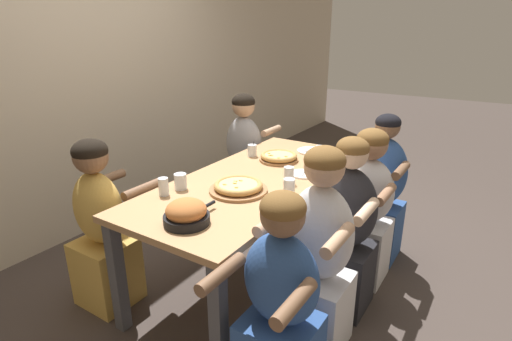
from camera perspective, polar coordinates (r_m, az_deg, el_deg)
The scene contains 21 objects.
ground_plane at distance 3.04m, azimuth 0.00°, elevation -14.40°, with size 18.00×18.00×0.00m, color #423833.
restaurant_back_panel at distance 3.68m, azimuth -23.10°, elevation 16.57°, with size 10.00×0.06×3.20m, color beige.
dining_table at distance 2.72m, azimuth 0.00°, elevation -2.69°, with size 1.93×0.86×0.75m.
pizza_board_main at distance 2.46m, azimuth -2.55°, elevation -2.37°, with size 0.36×0.36×0.06m.
pizza_board_second at distance 3.03m, azimuth 3.27°, elevation 1.94°, with size 0.29×0.29×0.06m.
skillet_bowl at distance 2.09m, azimuth -9.90°, elevation -6.05°, with size 0.35×0.24×0.13m.
empty_plate_a at distance 2.76m, azimuth 6.77°, elevation -0.49°, with size 0.19×0.19×0.02m.
empty_plate_b at distance 3.29m, azimuth 7.88°, elevation 2.80°, with size 0.23×0.23×0.02m.
cocktail_glass_blue at distance 3.13m, azimuth -0.55°, elevation 2.80°, with size 0.07×0.07×0.12m.
drinking_glass_a at distance 2.53m, azimuth -10.73°, elevation -1.64°, with size 0.08×0.08×0.10m.
drinking_glass_b at distance 2.58m, azimuth 4.71°, elevation -0.84°, with size 0.07×0.07×0.11m.
drinking_glass_c at distance 2.46m, azimuth -13.07°, elevation -2.38°, with size 0.06×0.06×0.11m.
drinking_glass_d at distance 2.41m, azimuth 4.75°, elevation -2.43°, with size 0.07×0.07×0.10m.
drinking_glass_e at distance 3.04m, azimuth 9.02°, elevation 2.28°, with size 0.06×0.06×0.12m.
diner_near_left at distance 1.93m, azimuth 3.44°, elevation -19.42°, with size 0.51×0.40×1.08m.
diner_near_right at distance 3.17m, azimuth 17.27°, elevation -3.34°, with size 0.51×0.40×1.13m.
diner_near_midright at distance 2.87m, azimuth 15.33°, elevation -5.70°, with size 0.51×0.40×1.10m.
diner_far_left at distance 2.70m, azimuth -21.15°, elevation -8.04°, with size 0.51×0.40×1.11m.
diner_near_center at distance 2.54m, azimuth 12.63°, elevation -8.82°, with size 0.51×0.40×1.13m.
diner_near_midleft at distance 2.20m, azimuth 8.92°, elevation -12.45°, with size 0.51×0.40×1.17m.
diner_far_right at distance 3.74m, azimuth -1.68°, elevation 1.50°, with size 0.51×0.40×1.16m.
Camera 1 is at (-2.12, -1.36, 1.71)m, focal length 28.00 mm.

